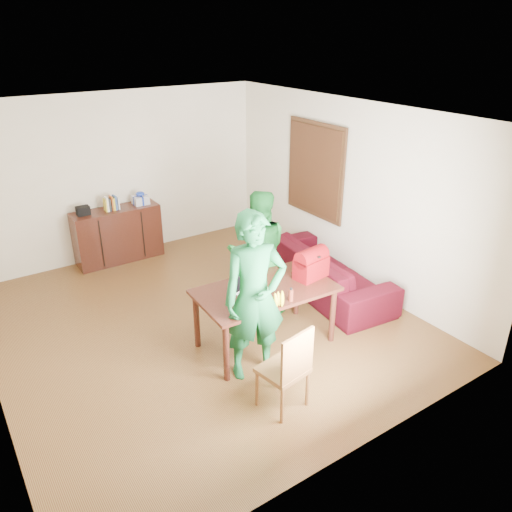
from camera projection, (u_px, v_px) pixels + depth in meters
room at (193, 228)px, 6.21m from camera, size 5.20×5.70×2.90m
table at (265, 296)px, 5.94m from camera, size 1.68×1.00×0.77m
chair at (283, 384)px, 5.08m from camera, size 0.50×0.48×0.96m
person_near at (255, 297)px, 5.31m from camera, size 0.80×0.64×1.93m
person_far at (258, 252)px, 6.63m from camera, size 1.03×0.94×1.71m
laptop at (252, 290)px, 5.78m from camera, size 0.37×0.31×0.23m
bananas at (279, 303)px, 5.52m from camera, size 0.19×0.13×0.07m
bottle at (291, 294)px, 5.61m from camera, size 0.07×0.07×0.16m
red_bag at (311, 266)px, 6.10m from camera, size 0.45×0.30×0.31m
sofa at (326, 270)px, 7.32m from camera, size 1.15×2.40×0.67m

